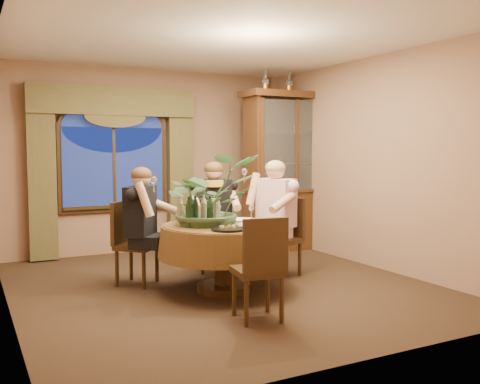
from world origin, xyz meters
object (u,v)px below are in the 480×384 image
dining_table (224,258)px  person_pink (276,218)px  chair_front_left (257,268)px  wine_bottle_3 (195,211)px  chair_right (281,238)px  wine_bottle_2 (189,212)px  wine_bottle_1 (191,209)px  chair_back_right (214,234)px  oil_lamp_center (289,81)px  wine_bottle_4 (180,211)px  wine_bottle_5 (204,210)px  stoneware_vase (214,211)px  person_back (140,227)px  oil_lamp_left (265,80)px  person_scarf (214,217)px  china_cabinet (289,171)px  centerpiece_plant (209,165)px  olive_bowl (230,223)px  wine_bottle_0 (210,211)px  oil_lamp_right (312,83)px  chair_back (137,244)px

dining_table → person_pink: size_ratio=1.01×
chair_front_left → wine_bottle_3: wine_bottle_3 is taller
chair_right → person_pink: size_ratio=0.66×
wine_bottle_2 → dining_table: bearing=7.5°
wine_bottle_1 → chair_back_right: bearing=50.7°
chair_back_right → oil_lamp_center: bearing=-133.4°
person_pink → wine_bottle_1: person_pink is taller
wine_bottle_4 → wine_bottle_5: 0.26m
stoneware_vase → person_back: bearing=143.5°
oil_lamp_left → person_scarf: size_ratio=0.24×
stoneware_vase → wine_bottle_1: bearing=161.6°
chair_right → china_cabinet: bearing=-54.1°
person_back → centerpiece_plant: bearing=90.3°
centerpiece_plant → chair_front_left: bearing=-91.4°
china_cabinet → olive_bowl: size_ratio=16.98×
stoneware_vase → wine_bottle_5: bearing=-166.5°
wine_bottle_4 → person_scarf: bearing=46.9°
person_pink → wine_bottle_4: bearing=77.8°
dining_table → wine_bottle_1: wine_bottle_1 is taller
dining_table → wine_bottle_3: (-0.34, 0.01, 0.54)m
china_cabinet → person_scarf: 2.02m
wine_bottle_2 → wine_bottle_3: same height
chair_right → wine_bottle_4: bearing=79.1°
wine_bottle_5 → wine_bottle_3: bearing=-156.3°
person_pink → person_scarf: bearing=22.9°
person_back → wine_bottle_0: 0.91m
chair_back_right → olive_bowl: 1.09m
person_scarf → wine_bottle_1: size_ratio=4.31×
olive_bowl → chair_back_right: bearing=74.8°
oil_lamp_left → wine_bottle_1: (-1.92, -1.69, -1.72)m
china_cabinet → stoneware_vase: bearing=-139.9°
person_back → wine_bottle_3: size_ratio=4.18×
oil_lamp_right → person_back: 3.97m
chair_front_left → wine_bottle_3: bearing=108.6°
wine_bottle_4 → dining_table: bearing=-14.8°
chair_right → stoneware_vase: (-1.00, -0.22, 0.41)m
wine_bottle_3 → oil_lamp_center: bearing=38.1°
chair_front_left → wine_bottle_2: (-0.28, 0.97, 0.44)m
olive_bowl → china_cabinet: bearing=44.0°
china_cabinet → wine_bottle_0: china_cabinet is taller
dining_table → chair_back: bearing=135.9°
stoneware_vase → wine_bottle_0: 0.21m
wine_bottle_5 → wine_bottle_1: bearing=131.3°
person_scarf → wine_bottle_0: (-0.51, -1.03, 0.20)m
oil_lamp_right → olive_bowl: oil_lamp_right is taller
wine_bottle_0 → wine_bottle_2: 0.24m
oil_lamp_right → person_back: size_ratio=0.25×
centerpiece_plant → wine_bottle_4: (-0.34, 0.02, -0.48)m
chair_back_right → wine_bottle_5: wine_bottle_5 is taller
dining_table → chair_back: (-0.77, 0.74, 0.10)m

